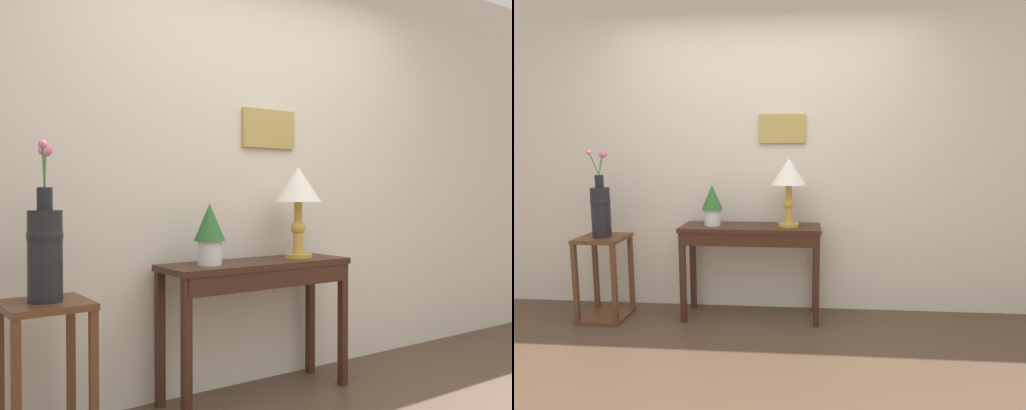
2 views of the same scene
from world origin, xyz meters
The scene contains 6 objects.
back_wall_with_art centered at (0.00, 1.56, 1.40)m, with size 9.00×0.13×2.80m.
console_table centered at (-0.09, 1.26, 0.65)m, with size 1.13×0.37×0.78m.
table_lamp centered at (0.22, 1.28, 1.18)m, with size 0.28×0.28×0.55m.
potted_plant_on_console centered at (-0.41, 1.27, 0.96)m, with size 0.17×0.17×0.33m.
pedestal_stand_left centered at (-1.30, 1.17, 0.34)m, with size 0.36×0.36×0.69m.
flower_vase_tall centered at (-1.30, 1.17, 0.93)m, with size 0.16×0.18×0.70m.
Camera 2 is at (0.32, -1.92, 1.37)m, focal length 28.28 mm.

